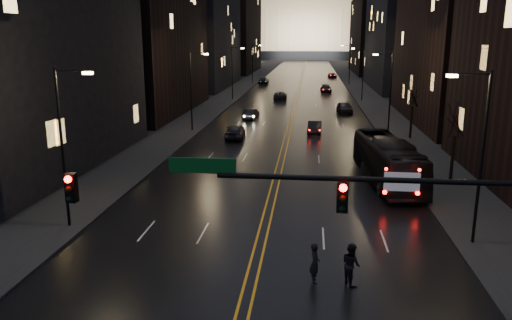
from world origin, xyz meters
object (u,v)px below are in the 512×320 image
(traffic_signal, at_px, (419,215))
(pedestrian_a, at_px, (315,263))
(bus, at_px, (388,161))
(receding_car_a, at_px, (315,127))
(oncoming_car_b, at_px, (251,114))
(pedestrian_b, at_px, (351,264))
(oncoming_car_a, at_px, (235,131))

(traffic_signal, bearing_deg, pedestrian_a, 121.90)
(bus, relative_size, receding_car_a, 2.81)
(traffic_signal, xyz_separation_m, oncoming_car_b, (-11.25, 49.39, -4.40))
(pedestrian_a, bearing_deg, pedestrian_b, -98.56)
(traffic_signal, distance_m, pedestrian_b, 6.69)
(bus, distance_m, pedestrian_a, 17.11)
(bus, relative_size, oncoming_car_b, 2.76)
(traffic_signal, relative_size, oncoming_car_b, 4.05)
(oncoming_car_a, distance_m, oncoming_car_b, 12.92)
(bus, distance_m, pedestrian_b, 16.68)
(traffic_signal, xyz_separation_m, pedestrian_a, (-3.12, 5.00, -4.19))
(bus, bearing_deg, traffic_signal, -102.49)
(oncoming_car_a, bearing_deg, traffic_signal, 104.66)
(receding_car_a, distance_m, pedestrian_a, 35.25)
(bus, relative_size, pedestrian_b, 6.23)
(oncoming_car_a, bearing_deg, receding_car_a, -158.53)
(bus, xyz_separation_m, pedestrian_b, (-3.83, -16.22, -0.70))
(oncoming_car_b, bearing_deg, traffic_signal, 108.80)
(oncoming_car_a, distance_m, receding_car_a, 9.25)
(oncoming_car_b, distance_m, pedestrian_b, 45.43)
(bus, bearing_deg, receding_car_a, 99.03)
(receding_car_a, height_order, pedestrian_a, pedestrian_a)
(pedestrian_b, bearing_deg, traffic_signal, 169.57)
(traffic_signal, distance_m, oncoming_car_b, 50.84)
(traffic_signal, height_order, oncoming_car_b, traffic_signal)
(pedestrian_b, bearing_deg, bus, -40.93)
(oncoming_car_b, bearing_deg, receding_car_a, 138.21)
(bus, bearing_deg, pedestrian_b, -109.65)
(oncoming_car_a, bearing_deg, bus, 129.20)
(oncoming_car_a, relative_size, oncoming_car_b, 1.12)
(oncoming_car_a, height_order, pedestrian_b, pedestrian_b)
(traffic_signal, bearing_deg, receding_car_a, 94.20)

